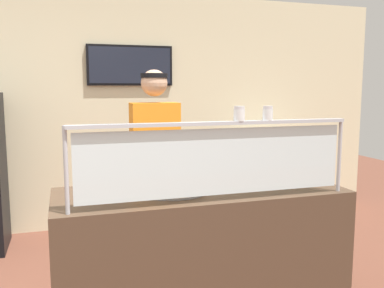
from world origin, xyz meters
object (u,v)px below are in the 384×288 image
pizza_tray (172,189)px  pizza_server (173,186)px  pepper_flake_shaker (268,114)px  worker_figure (156,164)px  pizza_box_stack (272,149)px  parmesan_shaker (239,115)px

pizza_tray → pizza_server: bearing=-77.5°
pizza_server → pepper_flake_shaker: bearing=-14.5°
pizza_tray → pepper_flake_shaker: pepper_flake_shaker is taller
worker_figure → pizza_box_stack: worker_figure is taller
pizza_server → pizza_box_stack: size_ratio=0.58×
pizza_server → pizza_box_stack: bearing=63.6°
pizza_tray → pizza_box_stack: size_ratio=0.99×
worker_figure → parmesan_shaker: bearing=-74.5°
worker_figure → pepper_flake_shaker: bearing=-65.3°
pizza_tray → parmesan_shaker: parmesan_shaker is taller
pizza_tray → worker_figure: worker_figure is taller
pizza_box_stack → pizza_server: bearing=-132.5°
pizza_tray → pizza_server: pizza_server is taller
pepper_flake_shaker → worker_figure: (-0.47, 1.01, -0.46)m
pizza_tray → parmesan_shaker: bearing=-44.4°
pizza_server → worker_figure: size_ratio=0.16×
pizza_tray → pizza_server: (0.00, -0.02, 0.02)m
pizza_tray → pizza_box_stack: pizza_tray is taller
pizza_tray → pepper_flake_shaker: size_ratio=5.58×
parmesan_shaker → worker_figure: worker_figure is taller
pepper_flake_shaker → worker_figure: bearing=114.7°
pizza_server → pepper_flake_shaker: size_ratio=3.27×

